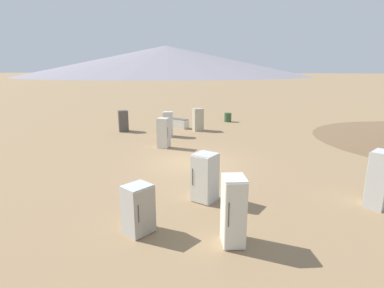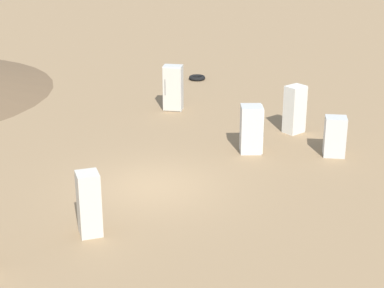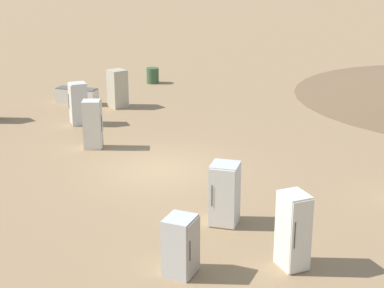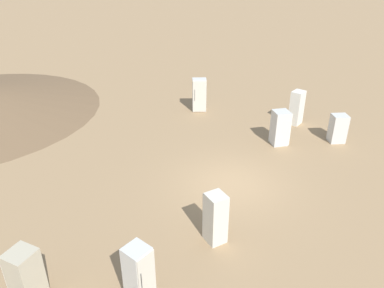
{
  "view_description": "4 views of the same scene",
  "coord_description": "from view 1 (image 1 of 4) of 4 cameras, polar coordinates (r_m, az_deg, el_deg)",
  "views": [
    {
      "loc": [
        4.27,
        -13.69,
        4.49
      ],
      "look_at": [
        0.05,
        0.07,
        0.94
      ],
      "focal_mm": 28.0,
      "sensor_mm": 36.0,
      "label": 1
    },
    {
      "loc": [
        -17.84,
        4.63,
        8.37
      ],
      "look_at": [
        -0.05,
        -1.29,
        1.3
      ],
      "focal_mm": 60.0,
      "sensor_mm": 36.0,
      "label": 2
    },
    {
      "loc": [
        0.32,
        -19.95,
        7.61
      ],
      "look_at": [
        1.05,
        -1.28,
        1.32
      ],
      "focal_mm": 60.0,
      "sensor_mm": 36.0,
      "label": 3
    },
    {
      "loc": [
        -10.29,
        7.78,
        8.5
      ],
      "look_at": [
        1.36,
        1.07,
        1.52
      ],
      "focal_mm": 35.0,
      "sensor_mm": 36.0,
      "label": 4
    }
  ],
  "objects": [
    {
      "name": "ground_plane",
      "position": [
        15.02,
        -0.25,
        -3.53
      ],
      "size": [
        1000.0,
        1000.0,
        0.0
      ],
      "primitive_type": "plane",
      "color": "#937551"
    },
    {
      "name": "mountain_ridge_0",
      "position": [
        245.27,
        -4.93,
        15.48
      ],
      "size": [
        217.72,
        217.72,
        23.22
      ],
      "color": "gray",
      "rests_on": "ground_plane"
    },
    {
      "name": "discarded_fridge_0",
      "position": [
        20.85,
        -4.58,
        3.81
      ],
      "size": [
        0.83,
        0.79,
        1.73
      ],
      "rotation": [
        0.0,
        0.0,
        1.92
      ],
      "color": "silver",
      "rests_on": "ground_plane"
    },
    {
      "name": "discarded_fridge_1",
      "position": [
        11.75,
        32.0,
        -5.75
      ],
      "size": [
        0.9,
        0.97,
        1.94
      ],
      "rotation": [
        0.0,
        0.0,
        1.07
      ],
      "color": "silver",
      "rests_on": "ground_plane"
    },
    {
      "name": "discarded_fridge_2",
      "position": [
        17.77,
        -5.42,
        2.11
      ],
      "size": [
        0.69,
        0.58,
        1.78
      ],
      "rotation": [
        0.0,
        0.0,
        4.71
      ],
      "color": "beige",
      "rests_on": "ground_plane"
    },
    {
      "name": "discarded_fridge_3",
      "position": [
        8.05,
        7.91,
        -12.52
      ],
      "size": [
        0.79,
        0.9,
        1.86
      ],
      "rotation": [
        0.0,
        0.0,
        3.5
      ],
      "color": "silver",
      "rests_on": "ground_plane"
    },
    {
      "name": "discarded_fridge_4",
      "position": [
        10.51,
        2.48,
        -6.37
      ],
      "size": [
        0.92,
        0.95,
        1.71
      ],
      "rotation": [
        0.0,
        0.0,
        2.83
      ],
      "color": "silver",
      "rests_on": "ground_plane"
    },
    {
      "name": "discarded_fridge_5",
      "position": [
        22.87,
        1.15,
        4.69
      ],
      "size": [
        0.99,
        0.98,
        1.69
      ],
      "rotation": [
        0.0,
        0.0,
        5.31
      ],
      "color": "#B2A88E",
      "rests_on": "ground_plane"
    },
    {
      "name": "discarded_fridge_6",
      "position": [
        23.15,
        -12.96,
        4.3
      ],
      "size": [
        0.94,
        0.93,
        1.57
      ],
      "rotation": [
        0.0,
        0.0,
        0.63
      ],
      "color": "#4C4742",
      "rests_on": "ground_plane"
    },
    {
      "name": "discarded_fridge_7",
      "position": [
        24.15,
        -2.83,
        4.0
      ],
      "size": [
        2.02,
        1.27,
        0.72
      ],
      "rotation": [
        0.0,
        0.0,
        1.22
      ],
      "color": "beige",
      "rests_on": "ground_plane"
    },
    {
      "name": "discarded_fridge_8",
      "position": [
        8.7,
        -10.18,
        -12.12
      ],
      "size": [
        0.92,
        0.94,
        1.42
      ],
      "rotation": [
        0.0,
        0.0,
        4.27
      ],
      "color": "silver",
      "rests_on": "ground_plane"
    },
    {
      "name": "rusty_barrel",
      "position": [
        27.08,
        6.83,
        5.07
      ],
      "size": [
        0.63,
        0.63,
        0.8
      ],
      "color": "#385633",
      "rests_on": "ground_plane"
    }
  ]
}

